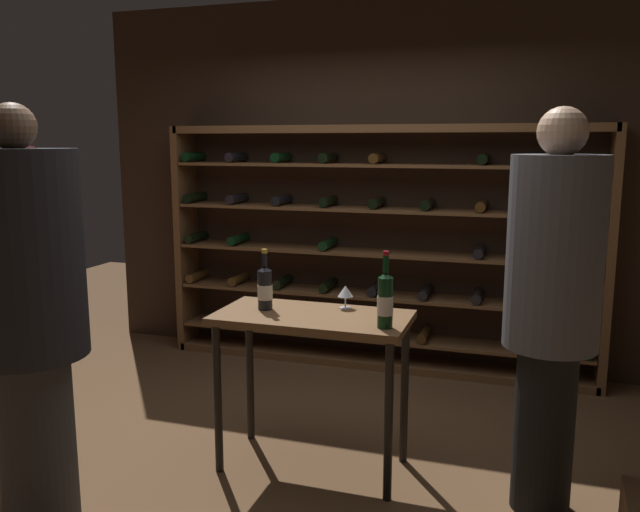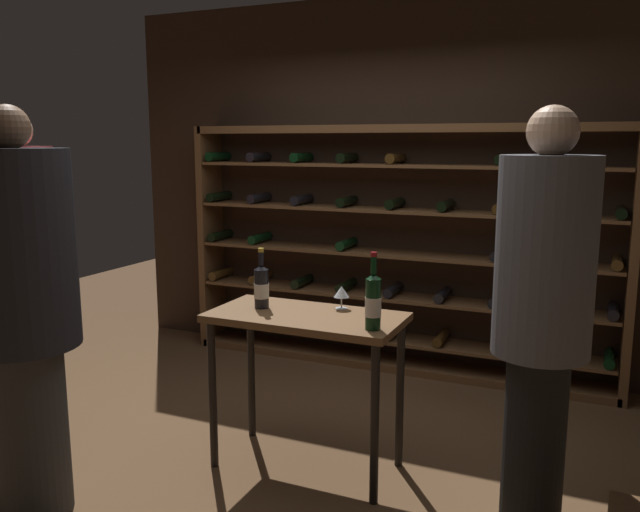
{
  "view_description": "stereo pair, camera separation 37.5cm",
  "coord_description": "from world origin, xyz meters",
  "px_view_note": "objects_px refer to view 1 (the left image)",
  "views": [
    {
      "loc": [
        1.21,
        -3.38,
        1.78
      ],
      "look_at": [
        0.07,
        0.14,
        1.13
      ],
      "focal_mm": 36.44,
      "sensor_mm": 36.0,
      "label": 1
    },
    {
      "loc": [
        1.56,
        -3.24,
        1.78
      ],
      "look_at": [
        0.07,
        0.14,
        1.13
      ],
      "focal_mm": 36.44,
      "sensor_mm": 36.0,
      "label": 2
    }
  ],
  "objects_px": {
    "person_bystander_dark_jacket": "(552,296)",
    "person_bystander_red_print": "(5,257)",
    "person_guest_blue_shirt": "(26,305)",
    "tasting_table": "(312,336)",
    "wine_bottle_red_label": "(385,300)",
    "wine_rack": "(376,249)",
    "wine_bottle_gold_foil": "(265,287)",
    "wine_glass_stemmed_right": "(345,292)"
  },
  "relations": [
    {
      "from": "person_bystander_dark_jacket",
      "to": "person_bystander_red_print",
      "type": "height_order",
      "value": "person_bystander_red_print"
    },
    {
      "from": "person_bystander_red_print",
      "to": "person_guest_blue_shirt",
      "type": "height_order",
      "value": "person_bystander_red_print"
    },
    {
      "from": "tasting_table",
      "to": "wine_bottle_red_label",
      "type": "xyz_separation_m",
      "value": [
        0.42,
        -0.13,
        0.26
      ]
    },
    {
      "from": "wine_rack",
      "to": "wine_bottle_gold_foil",
      "type": "bearing_deg",
      "value": -97.21
    },
    {
      "from": "wine_glass_stemmed_right",
      "to": "tasting_table",
      "type": "bearing_deg",
      "value": -127.18
    },
    {
      "from": "wine_bottle_gold_foil",
      "to": "wine_bottle_red_label",
      "type": "bearing_deg",
      "value": -11.93
    },
    {
      "from": "tasting_table",
      "to": "person_guest_blue_shirt",
      "type": "height_order",
      "value": "person_guest_blue_shirt"
    },
    {
      "from": "tasting_table",
      "to": "wine_glass_stemmed_right",
      "type": "relative_size",
      "value": 8.11
    },
    {
      "from": "person_bystander_dark_jacket",
      "to": "wine_bottle_red_label",
      "type": "distance_m",
      "value": 0.78
    },
    {
      "from": "wine_rack",
      "to": "person_bystander_dark_jacket",
      "type": "height_order",
      "value": "person_bystander_dark_jacket"
    },
    {
      "from": "wine_glass_stemmed_right",
      "to": "person_guest_blue_shirt",
      "type": "bearing_deg",
      "value": -135.76
    },
    {
      "from": "person_bystander_red_print",
      "to": "wine_bottle_red_label",
      "type": "relative_size",
      "value": 5.09
    },
    {
      "from": "person_bystander_red_print",
      "to": "wine_bottle_gold_foil",
      "type": "height_order",
      "value": "person_bystander_red_print"
    },
    {
      "from": "wine_rack",
      "to": "wine_glass_stemmed_right",
      "type": "distance_m",
      "value": 1.58
    },
    {
      "from": "person_bystander_dark_jacket",
      "to": "wine_bottle_gold_foil",
      "type": "bearing_deg",
      "value": 6.86
    },
    {
      "from": "person_bystander_dark_jacket",
      "to": "person_guest_blue_shirt",
      "type": "distance_m",
      "value": 2.39
    },
    {
      "from": "person_bystander_dark_jacket",
      "to": "person_bystander_red_print",
      "type": "distance_m",
      "value": 3.16
    },
    {
      "from": "wine_rack",
      "to": "person_bystander_red_print",
      "type": "relative_size",
      "value": 1.75
    },
    {
      "from": "wine_rack",
      "to": "wine_bottle_red_label",
      "type": "bearing_deg",
      "value": -75.45
    },
    {
      "from": "wine_glass_stemmed_right",
      "to": "person_bystander_red_print",
      "type": "bearing_deg",
      "value": -173.4
    },
    {
      "from": "person_bystander_dark_jacket",
      "to": "wine_glass_stemmed_right",
      "type": "distance_m",
      "value": 1.09
    },
    {
      "from": "wine_bottle_red_label",
      "to": "wine_glass_stemmed_right",
      "type": "relative_size",
      "value": 3.02
    },
    {
      "from": "person_bystander_red_print",
      "to": "wine_bottle_gold_foil",
      "type": "distance_m",
      "value": 1.69
    },
    {
      "from": "tasting_table",
      "to": "person_bystander_dark_jacket",
      "type": "height_order",
      "value": "person_bystander_dark_jacket"
    },
    {
      "from": "person_bystander_red_print",
      "to": "wine_bottle_gold_foil",
      "type": "xyz_separation_m",
      "value": [
        1.69,
        0.09,
        -0.09
      ]
    },
    {
      "from": "person_bystander_red_print",
      "to": "person_guest_blue_shirt",
      "type": "distance_m",
      "value": 1.29
    },
    {
      "from": "tasting_table",
      "to": "wine_bottle_red_label",
      "type": "height_order",
      "value": "wine_bottle_red_label"
    },
    {
      "from": "person_bystander_dark_jacket",
      "to": "wine_bottle_gold_foil",
      "type": "distance_m",
      "value": 1.48
    },
    {
      "from": "person_bystander_dark_jacket",
      "to": "wine_bottle_red_label",
      "type": "xyz_separation_m",
      "value": [
        -0.77,
        -0.09,
        -0.06
      ]
    },
    {
      "from": "person_guest_blue_shirt",
      "to": "wine_bottle_gold_foil",
      "type": "relative_size",
      "value": 5.79
    },
    {
      "from": "person_bystander_red_print",
      "to": "wine_glass_stemmed_right",
      "type": "height_order",
      "value": "person_bystander_red_print"
    },
    {
      "from": "wine_glass_stemmed_right",
      "to": "person_bystander_dark_jacket",
      "type": "bearing_deg",
      "value": -11.62
    },
    {
      "from": "wine_rack",
      "to": "tasting_table",
      "type": "bearing_deg",
      "value": -87.94
    },
    {
      "from": "person_bystander_red_print",
      "to": "wine_bottle_red_label",
      "type": "xyz_separation_m",
      "value": [
        2.39,
        -0.06,
        -0.07
      ]
    },
    {
      "from": "wine_bottle_gold_foil",
      "to": "person_bystander_dark_jacket",
      "type": "bearing_deg",
      "value": -2.4
    },
    {
      "from": "tasting_table",
      "to": "person_bystander_red_print",
      "type": "distance_m",
      "value": 2.0
    },
    {
      "from": "wine_glass_stemmed_right",
      "to": "wine_bottle_red_label",
      "type": "bearing_deg",
      "value": -46.51
    },
    {
      "from": "wine_rack",
      "to": "wine_bottle_gold_foil",
      "type": "xyz_separation_m",
      "value": [
        -0.22,
        -1.72,
        0.05
      ]
    },
    {
      "from": "wine_bottle_red_label",
      "to": "wine_bottle_gold_foil",
      "type": "xyz_separation_m",
      "value": [
        -0.7,
        0.15,
        -0.02
      ]
    },
    {
      "from": "person_bystander_dark_jacket",
      "to": "person_bystander_red_print",
      "type": "xyz_separation_m",
      "value": [
        -3.16,
        -0.02,
        0.01
      ]
    },
    {
      "from": "person_bystander_red_print",
      "to": "wine_glass_stemmed_right",
      "type": "xyz_separation_m",
      "value": [
        2.1,
        0.24,
        -0.12
      ]
    },
    {
      "from": "person_guest_blue_shirt",
      "to": "wine_bottle_gold_foil",
      "type": "height_order",
      "value": "person_guest_blue_shirt"
    }
  ]
}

